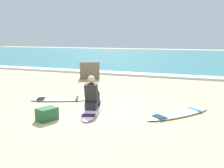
{
  "coord_description": "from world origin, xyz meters",
  "views": [
    {
      "loc": [
        2.83,
        -6.25,
        2.08
      ],
      "look_at": [
        -0.15,
        1.52,
        0.55
      ],
      "focal_mm": 41.23,
      "sensor_mm": 36.0,
      "label": 1
    }
  ],
  "objects_px": {
    "surfer_seated": "(92,96)",
    "surfboard_spare_far": "(179,114)",
    "surfboard_spare_near": "(60,99)",
    "surfboard_main": "(92,108)",
    "shoreline_rock": "(90,70)",
    "beach_bag": "(47,114)"
  },
  "relations": [
    {
      "from": "surfboard_spare_near",
      "to": "surfer_seated",
      "type": "bearing_deg",
      "value": -24.97
    },
    {
      "from": "surfer_seated",
      "to": "surfboard_spare_far",
      "type": "height_order",
      "value": "surfer_seated"
    },
    {
      "from": "surfer_seated",
      "to": "surfboard_main",
      "type": "bearing_deg",
      "value": 111.87
    },
    {
      "from": "surfer_seated",
      "to": "beach_bag",
      "type": "bearing_deg",
      "value": -119.96
    },
    {
      "from": "surfboard_main",
      "to": "surfboard_spare_near",
      "type": "height_order",
      "value": "same"
    },
    {
      "from": "surfer_seated",
      "to": "surfboard_spare_near",
      "type": "bearing_deg",
      "value": 155.03
    },
    {
      "from": "surfboard_spare_far",
      "to": "beach_bag",
      "type": "xyz_separation_m",
      "value": [
        -3.06,
        -1.65,
        0.12
      ]
    },
    {
      "from": "surfboard_spare_near",
      "to": "beach_bag",
      "type": "distance_m",
      "value": 2.06
    },
    {
      "from": "beach_bag",
      "to": "surfboard_main",
      "type": "bearing_deg",
      "value": 64.33
    },
    {
      "from": "surfboard_spare_far",
      "to": "shoreline_rock",
      "type": "relative_size",
      "value": 2.11
    },
    {
      "from": "surfboard_spare_near",
      "to": "surfboard_spare_far",
      "type": "bearing_deg",
      "value": -3.6
    },
    {
      "from": "surfboard_spare_near",
      "to": "surfboard_main",
      "type": "bearing_deg",
      "value": -21.44
    },
    {
      "from": "surfboard_spare_near",
      "to": "shoreline_rock",
      "type": "height_order",
      "value": "shoreline_rock"
    },
    {
      "from": "surfboard_spare_far",
      "to": "shoreline_rock",
      "type": "distance_m",
      "value": 6.96
    },
    {
      "from": "surfer_seated",
      "to": "shoreline_rock",
      "type": "distance_m",
      "value": 5.89
    },
    {
      "from": "surfboard_main",
      "to": "surfboard_spare_far",
      "type": "xyz_separation_m",
      "value": [
        2.43,
        0.32,
        0.0
      ]
    },
    {
      "from": "surfboard_main",
      "to": "surfboard_spare_near",
      "type": "xyz_separation_m",
      "value": [
        -1.45,
        0.57,
        0.0
      ]
    },
    {
      "from": "surfer_seated",
      "to": "shoreline_rock",
      "type": "xyz_separation_m",
      "value": [
        -2.63,
        5.27,
        -0.01
      ]
    },
    {
      "from": "surfboard_main",
      "to": "shoreline_rock",
      "type": "relative_size",
      "value": 2.65
    },
    {
      "from": "surfboard_spare_far",
      "to": "beach_bag",
      "type": "distance_m",
      "value": 3.48
    },
    {
      "from": "surfboard_main",
      "to": "shoreline_rock",
      "type": "height_order",
      "value": "shoreline_rock"
    },
    {
      "from": "surfboard_spare_near",
      "to": "shoreline_rock",
      "type": "xyz_separation_m",
      "value": [
        -1.13,
        4.57,
        0.39
      ]
    }
  ]
}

